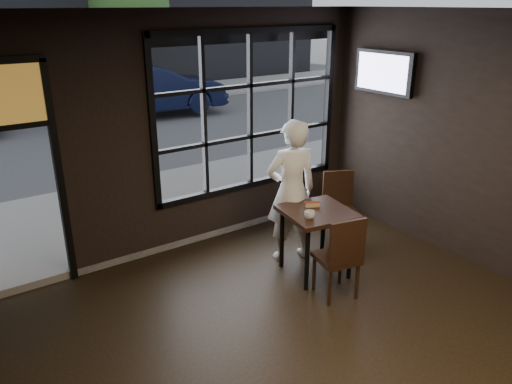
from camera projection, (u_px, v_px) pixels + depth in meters
ceiling at (397, 10)px, 3.28m from camera, size 6.00×7.00×0.02m
window_frame at (250, 111)px, 7.11m from camera, size 3.06×0.12×2.28m
cafe_table at (316, 242)px, 6.28m from camera, size 0.92×0.92×0.87m
chair_near at (337, 255)px, 5.77m from camera, size 0.53×0.53×1.04m
chair_window at (341, 210)px, 7.03m from camera, size 0.59×0.59×1.03m
man at (291, 191)px, 6.49m from camera, size 0.79×0.62×1.91m
hotdog at (312, 204)px, 6.23m from camera, size 0.21×0.16×0.06m
cup at (310, 215)px, 5.88m from camera, size 0.16×0.16×0.10m
tv at (384, 72)px, 7.16m from camera, size 0.12×1.05×0.61m
navy_car at (150, 89)px, 14.81m from camera, size 4.60×2.00×1.47m
tree_right at (130, 6)px, 16.50m from camera, size 2.62×2.62×4.47m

